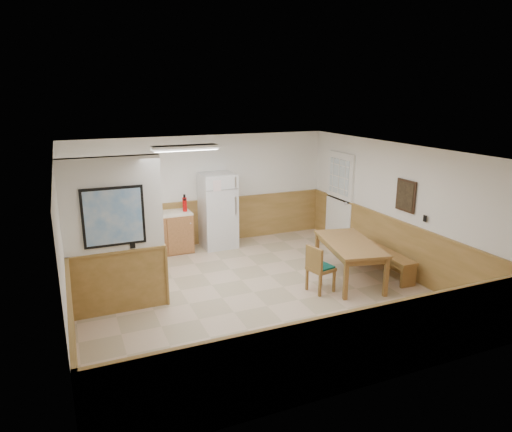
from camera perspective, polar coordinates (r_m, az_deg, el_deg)
name	(u,v)px	position (r m, az deg, el deg)	size (l,w,h in m)	color
ground	(253,292)	(8.18, -0.32, -9.50)	(6.00, 6.00, 0.00)	#CDB093
ceiling	(253,151)	(7.49, -0.35, 8.16)	(6.00, 6.00, 0.02)	white
back_wall	(203,191)	(10.49, -6.70, 3.18)	(6.00, 0.02, 2.50)	white
right_wall	(395,208)	(9.28, 17.01, 1.02)	(0.02, 6.00, 2.50)	white
left_wall	(63,247)	(7.19, -23.01, -3.61)	(0.02, 6.00, 2.50)	white
wainscot_back	(204,222)	(10.65, -6.54, -0.79)	(6.00, 0.04, 1.00)	#B18546
wainscot_right	(391,244)	(9.47, 16.57, -3.39)	(0.04, 6.00, 1.00)	#B18546
wainscot_left	(70,294)	(7.45, -22.26, -9.07)	(0.04, 6.00, 1.00)	#B18546
partition_wall	(115,238)	(7.41, -17.23, -2.67)	(1.50, 0.20, 2.50)	white
kitchen_counter	(154,234)	(10.12, -12.61, -2.16)	(2.20, 0.61, 1.00)	#AF6D3E
exterior_door	(339,198)	(10.78, 10.36, 2.28)	(0.07, 1.02, 2.15)	white
kitchen_window	(106,185)	(10.04, -18.30, 3.71)	(0.80, 0.04, 1.00)	white
wall_painting	(406,196)	(8.97, 18.21, 2.42)	(0.04, 0.50, 0.60)	#312013
fluorescent_fixture	(185,148)	(8.47, -8.86, 8.44)	(1.20, 0.30, 0.09)	white
refrigerator	(218,210)	(10.30, -4.79, 0.70)	(0.75, 0.72, 1.69)	white
dining_table	(350,247)	(8.62, 11.62, -3.81)	(1.20, 1.84, 0.75)	#A36B3B
dining_bench	(385,256)	(9.23, 15.80, -4.88)	(0.38, 1.53, 0.45)	#A36B3B
dining_chair	(318,266)	(8.07, 7.71, -6.16)	(0.61, 0.47, 0.85)	#A36B3B
fire_extinguisher	(185,204)	(10.05, -8.91, 1.49)	(0.11, 0.11, 0.38)	red
soap_bottle	(110,213)	(9.90, -17.76, 0.35)	(0.07, 0.07, 0.21)	#198D27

